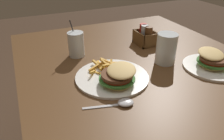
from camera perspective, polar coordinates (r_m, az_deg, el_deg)
name	(u,v)px	position (r m, az deg, el deg)	size (l,w,h in m)	color
dining_table	(148,94)	(1.04, 9.50, -6.25)	(1.47, 1.09, 0.76)	brown
meal_plate_near	(115,76)	(0.88, 0.71, -1.45)	(0.31, 0.31, 0.09)	white
beer_glass	(166,49)	(1.04, 13.95, 5.24)	(0.09, 0.09, 0.14)	silver
juice_glass	(76,45)	(1.09, -9.34, 6.36)	(0.08, 0.08, 0.18)	silver
spoon	(124,103)	(0.77, 3.04, -8.58)	(0.07, 0.18, 0.02)	silver
meal_plate_far	(212,62)	(1.08, 24.73, 1.93)	(0.26, 0.26, 0.09)	white
condiment_caddy	(145,36)	(1.24, 8.68, 8.66)	(0.12, 0.10, 0.11)	brown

